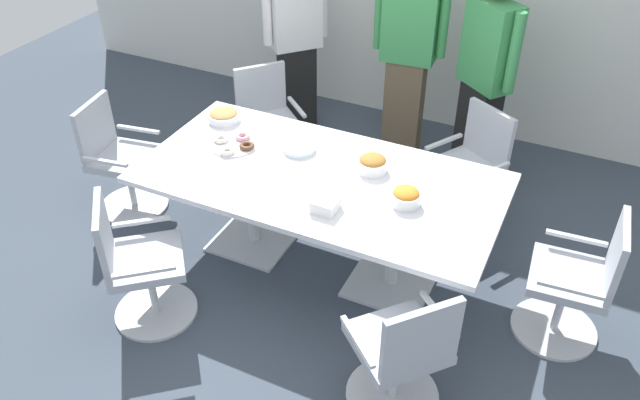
{
  "coord_description": "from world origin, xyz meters",
  "views": [
    {
      "loc": [
        1.52,
        -3.18,
        3.14
      ],
      "look_at": [
        0.0,
        0.0,
        0.55
      ],
      "focal_mm": 36.08,
      "sensor_mm": 36.0,
      "label": 1
    }
  ],
  "objects": [
    {
      "name": "office_chair_0",
      "position": [
        0.93,
        -0.92,
        0.41
      ],
      "size": [
        0.76,
        0.76,
        0.91
      ],
      "rotation": [
        0.0,
        0.0,
        0.84
      ],
      "color": "silver",
      "rests_on": "ground"
    },
    {
      "name": "person_standing_0",
      "position": [
        -1.06,
        1.72,
        0.88
      ],
      "size": [
        0.47,
        0.51,
        1.7
      ],
      "rotation": [
        0.0,
        0.0,
        -2.3
      ],
      "color": "black",
      "rests_on": "ground"
    },
    {
      "name": "snack_bowl_cookies",
      "position": [
        -0.97,
        0.36,
        0.79
      ],
      "size": [
        0.24,
        0.24,
        0.09
      ],
      "color": "white",
      "rests_on": "conference_table"
    },
    {
      "name": "office_chair_1",
      "position": [
        1.7,
        0.05,
        0.41
      ],
      "size": [
        0.58,
        0.58,
        0.91
      ],
      "rotation": [
        0.0,
        0.0,
        -4.64
      ],
      "color": "silver",
      "rests_on": "ground"
    },
    {
      "name": "donut_platter",
      "position": [
        -0.71,
        0.07,
        0.77
      ],
      "size": [
        0.32,
        0.32,
        0.04
      ],
      "color": "white",
      "rests_on": "conference_table"
    },
    {
      "name": "napkin_pile",
      "position": [
        0.19,
        -0.32,
        0.79
      ],
      "size": [
        0.15,
        0.15,
        0.08
      ],
      "primitive_type": "cube",
      "color": "white",
      "rests_on": "conference_table"
    },
    {
      "name": "person_standing_1",
      "position": [
        0.01,
        1.67,
        1.0
      ],
      "size": [
        0.61,
        0.25,
        1.89
      ],
      "rotation": [
        0.0,
        0.0,
        -3.06
      ],
      "color": "brown",
      "rests_on": "ground"
    },
    {
      "name": "office_chair_3",
      "position": [
        -0.93,
        0.92,
        0.41
      ],
      "size": [
        0.76,
        0.76,
        0.91
      ],
      "rotation": [
        0.0,
        0.0,
        -2.29
      ],
      "color": "silver",
      "rests_on": "ground"
    },
    {
      "name": "person_standing_2",
      "position": [
        0.69,
        1.57,
        0.94
      ],
      "size": [
        0.53,
        0.44,
        1.8
      ],
      "rotation": [
        0.0,
        0.0,
        -3.8
      ],
      "color": "black",
      "rests_on": "ground"
    },
    {
      "name": "office_chair_4",
      "position": [
        -1.7,
        -0.06,
        0.41
      ],
      "size": [
        0.62,
        0.62,
        0.91
      ],
      "rotation": [
        0.0,
        0.0,
        -1.41
      ],
      "color": "silver",
      "rests_on": "ground"
    },
    {
      "name": "ground_plane",
      "position": [
        0.0,
        0.0,
        -0.01
      ],
      "size": [
        10.0,
        10.0,
        0.01
      ],
      "primitive_type": "cube",
      "color": "#3D4754"
    },
    {
      "name": "snack_bowl_chips_orange",
      "position": [
        0.61,
        -0.05,
        0.81
      ],
      "size": [
        0.19,
        0.19,
        0.12
      ],
      "color": "white",
      "rests_on": "conference_table"
    },
    {
      "name": "office_chair_5",
      "position": [
        -0.8,
        -0.97,
        0.41
      ],
      "size": [
        0.76,
        0.76,
        0.91
      ],
      "rotation": [
        0.0,
        0.0,
        -0.88
      ],
      "color": "silver",
      "rests_on": "ground"
    },
    {
      "name": "snack_bowl_pretzels",
      "position": [
        0.29,
        0.2,
        0.81
      ],
      "size": [
        0.2,
        0.2,
        0.12
      ],
      "color": "white",
      "rests_on": "conference_table"
    },
    {
      "name": "office_chair_2",
      "position": [
        0.79,
        0.98,
        0.41
      ],
      "size": [
        0.74,
        0.74,
        0.91
      ],
      "rotation": [
        0.0,
        0.0,
        -3.67
      ],
      "color": "silver",
      "rests_on": "ground"
    },
    {
      "name": "conference_table",
      "position": [
        0.0,
        0.0,
        0.63
      ],
      "size": [
        2.4,
        1.2,
        0.75
      ],
      "color": "silver",
      "rests_on": "ground"
    },
    {
      "name": "plate_stack",
      "position": [
        -0.27,
        0.22,
        0.77
      ],
      "size": [
        0.23,
        0.23,
        0.04
      ],
      "color": "white",
      "rests_on": "conference_table"
    }
  ]
}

